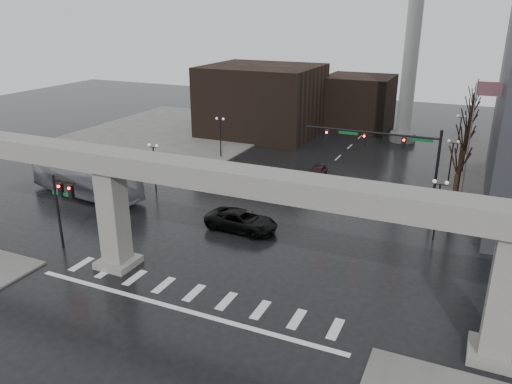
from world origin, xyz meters
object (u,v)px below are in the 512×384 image
pickup_truck (241,221)px  far_car (318,172)px  signal_mast_arm (394,150)px  city_bus (86,178)px

pickup_truck → far_car: 16.28m
signal_mast_arm → far_car: size_ratio=3.16×
pickup_truck → city_bus: (-17.84, 1.24, 0.98)m
signal_mast_arm → pickup_truck: size_ratio=1.96×
pickup_truck → far_car: bearing=-2.4°
city_bus → far_car: bearing=-43.2°
signal_mast_arm → far_car: (-8.98, 6.66, -5.18)m
signal_mast_arm → pickup_truck: signal_mast_arm is taller
pickup_truck → far_car: (1.51, 16.21, -0.21)m
city_bus → far_car: city_bus is taller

